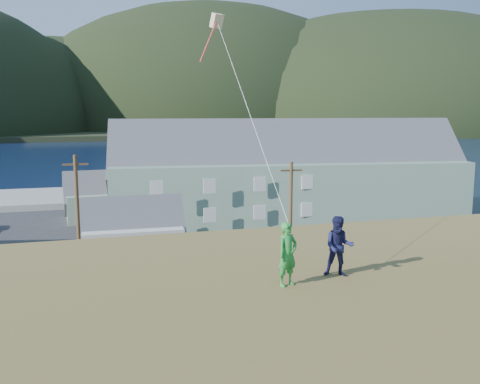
% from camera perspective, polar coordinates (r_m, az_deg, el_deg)
% --- Properties ---
extents(ground, '(900.00, 900.00, 0.00)m').
position_cam_1_polar(ground, '(35.82, -11.17, -11.19)').
color(ground, '#0A1638').
rests_on(ground, ground).
extents(grass_strip, '(110.00, 8.00, 0.10)m').
position_cam_1_polar(grass_strip, '(33.93, -10.89, -12.25)').
color(grass_strip, '#4C3D19').
rests_on(grass_strip, ground).
extents(waterfront_lot, '(72.00, 36.00, 0.12)m').
position_cam_1_polar(waterfront_lot, '(52.08, -12.74, -4.79)').
color(waterfront_lot, '#28282B').
rests_on(waterfront_lot, ground).
extents(wharf, '(26.00, 14.00, 0.90)m').
position_cam_1_polar(wharf, '(74.60, -18.36, -0.60)').
color(wharf, gray).
rests_on(wharf, ground).
extents(far_shore, '(900.00, 320.00, 2.00)m').
position_cam_1_polar(far_shore, '(363.76, -15.56, 6.85)').
color(far_shore, black).
rests_on(far_shore, ground).
extents(far_hills, '(760.00, 265.00, 143.00)m').
position_cam_1_polar(far_hills, '(315.42, -8.97, 6.98)').
color(far_hills, black).
rests_on(far_hills, ground).
extents(lodge, '(39.07, 15.08, 13.39)m').
position_cam_1_polar(lodge, '(58.66, 5.13, 1.97)').
color(lodge, gray).
rests_on(lodge, waterfront_lot).
extents(shed_white, '(8.17, 5.58, 6.41)m').
position_cam_1_polar(shed_white, '(43.07, -11.39, -4.33)').
color(shed_white, beige).
rests_on(shed_white, waterfront_lot).
extents(shed_palegreen_far, '(10.15, 6.16, 6.61)m').
position_cam_1_polar(shed_palegreen_far, '(60.64, -13.67, -0.50)').
color(shed_palegreen_far, slate).
rests_on(shed_palegreen_far, waterfront_lot).
extents(utility_poles, '(30.91, 0.24, 9.20)m').
position_cam_1_polar(utility_poles, '(35.95, -18.34, -3.82)').
color(utility_poles, '#47331E').
rests_on(utility_poles, waterfront_lot).
extents(parked_cars, '(24.98, 12.70, 1.56)m').
position_cam_1_polar(parked_cars, '(56.83, -21.73, -3.26)').
color(parked_cars, black).
rests_on(parked_cars, waterfront_lot).
extents(kite_flyer_green, '(0.79, 0.68, 1.85)m').
position_cam_1_polar(kite_flyer_green, '(15.33, 5.09, -6.62)').
color(kite_flyer_green, '#268C36').
rests_on(kite_flyer_green, hillside).
extents(kite_flyer_navy, '(1.09, 0.98, 1.84)m').
position_cam_1_polar(kite_flyer_navy, '(16.39, 10.51, -5.73)').
color(kite_flyer_navy, '#171940').
rests_on(kite_flyer_navy, hillside).
extents(kite_rig, '(0.92, 4.03, 9.96)m').
position_cam_1_polar(kite_rig, '(21.75, -2.52, 17.26)').
color(kite_rig, beige).
rests_on(kite_rig, ground).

